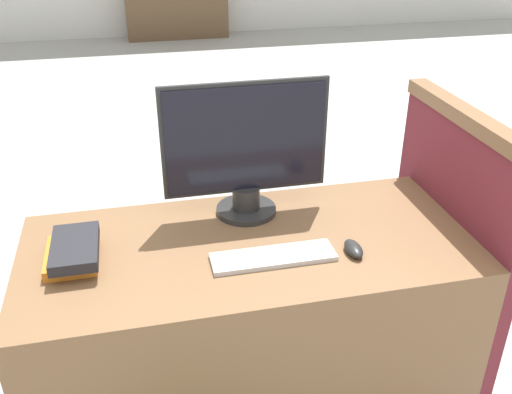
{
  "coord_description": "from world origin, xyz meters",
  "views": [
    {
      "loc": [
        -0.33,
        -1.21,
        1.77
      ],
      "look_at": [
        0.02,
        0.31,
        0.93
      ],
      "focal_mm": 40.0,
      "sensor_mm": 36.0,
      "label": 1
    }
  ],
  "objects": [
    {
      "name": "mouse",
      "position": [
        0.32,
        0.21,
        0.76
      ],
      "size": [
        0.05,
        0.1,
        0.03
      ],
      "color": "#262626",
      "rests_on": "desk"
    },
    {
      "name": "keyboard",
      "position": [
        0.06,
        0.23,
        0.75
      ],
      "size": [
        0.4,
        0.11,
        0.02
      ],
      "color": "silver",
      "rests_on": "desk"
    },
    {
      "name": "desk",
      "position": [
        0.0,
        0.34,
        0.37
      ],
      "size": [
        1.49,
        0.69,
        0.74
      ],
      "color": "brown",
      "rests_on": "ground_plane"
    },
    {
      "name": "carrel_divider",
      "position": [
        0.77,
        0.39,
        0.57
      ],
      "size": [
        0.07,
        0.78,
        1.12
      ],
      "color": "maroon",
      "rests_on": "ground_plane"
    },
    {
      "name": "book_stack",
      "position": [
        -0.56,
        0.36,
        0.78
      ],
      "size": [
        0.16,
        0.25,
        0.07
      ],
      "color": "orange",
      "rests_on": "desk"
    },
    {
      "name": "monitor",
      "position": [
        0.03,
        0.55,
        0.98
      ],
      "size": [
        0.58,
        0.22,
        0.49
      ],
      "color": "#282828",
      "rests_on": "desk"
    }
  ]
}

